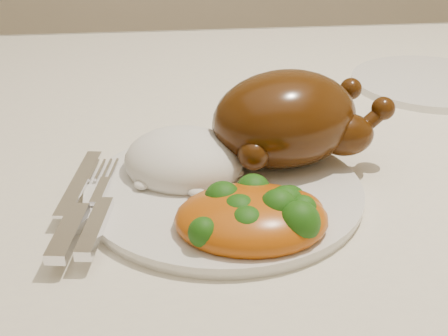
{
  "coord_description": "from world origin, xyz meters",
  "views": [
    {
      "loc": [
        -0.1,
        -0.63,
        1.07
      ],
      "look_at": [
        -0.04,
        -0.11,
        0.8
      ],
      "focal_mm": 50.0,
      "sensor_mm": 36.0,
      "label": 1
    }
  ],
  "objects": [
    {
      "name": "cutlery",
      "position": [
        -0.17,
        -0.15,
        0.78
      ],
      "size": [
        0.05,
        0.2,
        0.01
      ],
      "rotation": [
        0.0,
        0.0,
        -0.15
      ],
      "color": "silver",
      "rests_on": "dinner_plate"
    },
    {
      "name": "rice_mound",
      "position": [
        -0.08,
        -0.07,
        0.79
      ],
      "size": [
        0.15,
        0.14,
        0.06
      ],
      "rotation": [
        0.0,
        0.0,
        -0.36
      ],
      "color": "white",
      "rests_on": "dinner_plate"
    },
    {
      "name": "tablecloth",
      "position": [
        0.0,
        0.0,
        0.74
      ],
      "size": [
        1.73,
        1.03,
        0.18
      ],
      "color": "silver",
      "rests_on": "dining_table"
    },
    {
      "name": "mac_and_cheese",
      "position": [
        -0.02,
        -0.18,
        0.79
      ],
      "size": [
        0.14,
        0.11,
        0.05
      ],
      "rotation": [
        0.0,
        0.0,
        -0.07
      ],
      "color": "#B94E0B",
      "rests_on": "dinner_plate"
    },
    {
      "name": "dining_table",
      "position": [
        0.0,
        0.0,
        0.67
      ],
      "size": [
        1.6,
        0.9,
        0.76
      ],
      "color": "brown",
      "rests_on": "floor"
    },
    {
      "name": "dinner_plate",
      "position": [
        -0.04,
        -0.11,
        0.77
      ],
      "size": [
        0.32,
        0.32,
        0.01
      ],
      "primitive_type": "cylinder",
      "rotation": [
        0.0,
        0.0,
        -0.26
      ],
      "color": "silver",
      "rests_on": "tablecloth"
    },
    {
      "name": "side_plate",
      "position": [
        0.28,
        0.17,
        0.77
      ],
      "size": [
        0.26,
        0.26,
        0.01
      ],
      "primitive_type": "cylinder",
      "rotation": [
        0.0,
        0.0,
        -0.22
      ],
      "color": "silver",
      "rests_on": "tablecloth"
    },
    {
      "name": "roast_chicken",
      "position": [
        0.03,
        -0.06,
        0.83
      ],
      "size": [
        0.2,
        0.15,
        0.1
      ],
      "rotation": [
        0.0,
        0.0,
        0.26
      ],
      "color": "#472307",
      "rests_on": "dinner_plate"
    }
  ]
}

